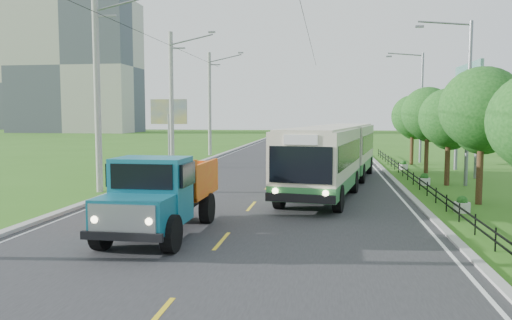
% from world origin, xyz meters
% --- Properties ---
extents(ground, '(240.00, 240.00, 0.00)m').
position_xyz_m(ground, '(0.00, 0.00, 0.00)').
color(ground, '#316718').
rests_on(ground, ground).
extents(road, '(14.00, 120.00, 0.02)m').
position_xyz_m(road, '(0.00, 20.00, 0.01)').
color(road, '#28282B').
rests_on(road, ground).
extents(curb_left, '(0.40, 120.00, 0.15)m').
position_xyz_m(curb_left, '(-7.20, 20.00, 0.07)').
color(curb_left, '#9E9E99').
rests_on(curb_left, ground).
extents(curb_right, '(0.30, 120.00, 0.10)m').
position_xyz_m(curb_right, '(7.15, 20.00, 0.05)').
color(curb_right, '#9E9E99').
rests_on(curb_right, ground).
extents(edge_line_left, '(0.12, 120.00, 0.00)m').
position_xyz_m(edge_line_left, '(-6.65, 20.00, 0.02)').
color(edge_line_left, silver).
rests_on(edge_line_left, road).
extents(edge_line_right, '(0.12, 120.00, 0.00)m').
position_xyz_m(edge_line_right, '(6.65, 20.00, 0.02)').
color(edge_line_right, silver).
rests_on(edge_line_right, road).
extents(centre_dash, '(0.12, 2.20, 0.00)m').
position_xyz_m(centre_dash, '(0.00, 0.00, 0.02)').
color(centre_dash, yellow).
rests_on(centre_dash, road).
extents(railing_right, '(0.04, 40.00, 0.60)m').
position_xyz_m(railing_right, '(8.00, 14.00, 0.30)').
color(railing_right, black).
rests_on(railing_right, ground).
extents(pole_near, '(3.51, 0.32, 10.00)m').
position_xyz_m(pole_near, '(-8.26, 9.00, 5.09)').
color(pole_near, gray).
rests_on(pole_near, ground).
extents(pole_mid, '(3.51, 0.32, 10.00)m').
position_xyz_m(pole_mid, '(-8.26, 21.00, 5.09)').
color(pole_mid, gray).
rests_on(pole_mid, ground).
extents(pole_far, '(3.51, 0.32, 10.00)m').
position_xyz_m(pole_far, '(-8.26, 33.00, 5.09)').
color(pole_far, gray).
rests_on(pole_far, ground).
extents(tree_third, '(3.60, 3.62, 6.00)m').
position_xyz_m(tree_third, '(9.86, 8.14, 3.99)').
color(tree_third, '#382314').
rests_on(tree_third, ground).
extents(tree_fourth, '(3.24, 3.31, 5.40)m').
position_xyz_m(tree_fourth, '(9.86, 14.14, 3.59)').
color(tree_fourth, '#382314').
rests_on(tree_fourth, ground).
extents(tree_fifth, '(3.48, 3.52, 5.80)m').
position_xyz_m(tree_fifth, '(9.86, 20.14, 3.85)').
color(tree_fifth, '#382314').
rests_on(tree_fifth, ground).
extents(tree_back, '(3.30, 3.36, 5.50)m').
position_xyz_m(tree_back, '(9.86, 26.14, 3.65)').
color(tree_back, '#382314').
rests_on(tree_back, ground).
extents(streetlight_mid, '(3.02, 0.20, 9.07)m').
position_xyz_m(streetlight_mid, '(10.64, 14.00, 4.90)').
color(streetlight_mid, slate).
rests_on(streetlight_mid, ground).
extents(streetlight_far, '(3.02, 0.20, 9.07)m').
position_xyz_m(streetlight_far, '(10.64, 28.00, 4.90)').
color(streetlight_far, slate).
rests_on(streetlight_far, ground).
extents(planter_near, '(0.64, 0.64, 0.67)m').
position_xyz_m(planter_near, '(8.60, 6.00, 0.29)').
color(planter_near, silver).
rests_on(planter_near, ground).
extents(planter_mid, '(0.64, 0.64, 0.67)m').
position_xyz_m(planter_mid, '(8.60, 14.00, 0.29)').
color(planter_mid, silver).
rests_on(planter_mid, ground).
extents(planter_far, '(0.64, 0.64, 0.67)m').
position_xyz_m(planter_far, '(8.60, 22.00, 0.29)').
color(planter_far, silver).
rests_on(planter_far, ground).
extents(billboard_left, '(3.00, 0.20, 5.20)m').
position_xyz_m(billboard_left, '(-9.50, 24.00, 3.87)').
color(billboard_left, slate).
rests_on(billboard_left, ground).
extents(billboard_right, '(0.24, 6.00, 7.30)m').
position_xyz_m(billboard_right, '(12.30, 20.00, 5.34)').
color(billboard_right, slate).
rests_on(billboard_right, ground).
extents(apartment_near, '(28.00, 14.00, 30.00)m').
position_xyz_m(apartment_near, '(-55.00, 95.00, 15.00)').
color(apartment_near, '#B7B2A3').
rests_on(apartment_near, ground).
extents(apartment_far, '(24.00, 14.00, 26.00)m').
position_xyz_m(apartment_far, '(-80.00, 120.00, 13.00)').
color(apartment_far, '#B7B2A3').
rests_on(apartment_far, ground).
extents(bus, '(5.44, 17.05, 3.25)m').
position_xyz_m(bus, '(3.58, 12.22, 1.96)').
color(bus, '#348341').
rests_on(bus, ground).
extents(dump_truck, '(2.52, 6.23, 2.60)m').
position_xyz_m(dump_truck, '(-2.16, 0.69, 1.47)').
color(dump_truck, '#166D85').
rests_on(dump_truck, ground).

